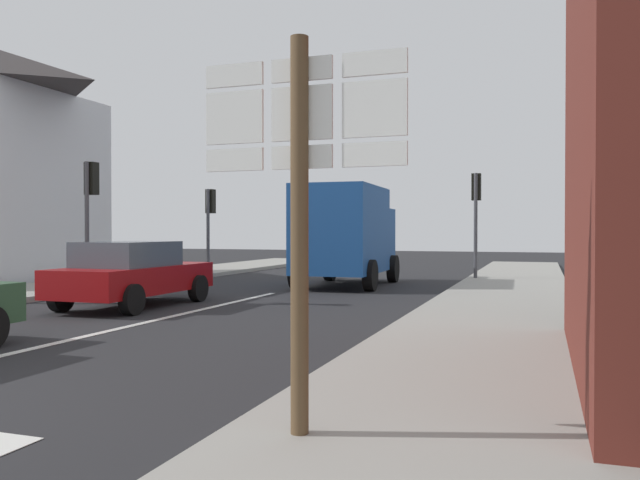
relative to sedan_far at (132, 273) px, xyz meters
The scene contains 9 objects.
ground_plane 2.68m from the sedan_far, 46.63° to the left, with size 80.00×80.00×0.00m, color #232326.
sidewalk_right 7.91m from the sedan_far, ahead, with size 3.13×44.00×0.14m, color gray.
lane_centre_stripe 2.87m from the sedan_far, 50.40° to the right, with size 0.16×12.00×0.01m, color silver.
sedan_far is the anchor object (origin of this frame).
delivery_truck 7.46m from the sedan_far, 66.24° to the left, with size 2.61×5.06×3.05m.
route_sign_post 10.38m from the sedan_far, 47.53° to the right, with size 1.66×0.14×3.20m.
traffic_light_near_left 4.37m from the sedan_far, 141.94° to the left, with size 0.30×0.49×3.61m.
traffic_light_far_right 11.99m from the sedan_far, 55.97° to the left, with size 0.30×0.49×3.64m.
traffic_light_far_left 9.81m from the sedan_far, 108.64° to the left, with size 0.30×0.49×3.28m.
Camera 1 is at (6.96, -4.09, 1.71)m, focal length 35.99 mm.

